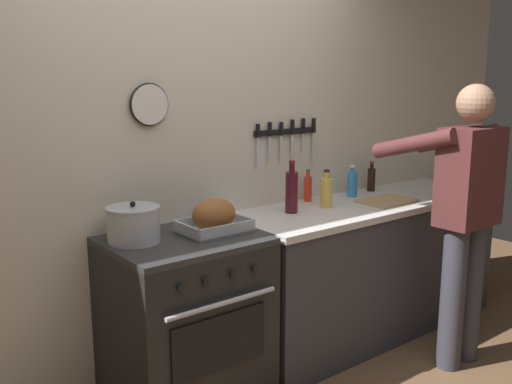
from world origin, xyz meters
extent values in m
cube|color=beige|center=(0.00, 1.35, 1.30)|extent=(6.00, 0.10, 2.60)
cube|color=black|center=(0.72, 1.29, 1.36)|extent=(0.50, 0.02, 0.04)
cube|color=silver|center=(0.49, 1.28, 1.25)|extent=(0.02, 0.00, 0.18)
cube|color=black|center=(0.49, 1.28, 1.38)|extent=(0.02, 0.02, 0.08)
cube|color=silver|center=(0.58, 1.28, 1.26)|extent=(0.02, 0.00, 0.15)
cube|color=black|center=(0.58, 1.28, 1.38)|extent=(0.02, 0.02, 0.09)
cube|color=silver|center=(0.67, 1.28, 1.25)|extent=(0.02, 0.00, 0.17)
cube|color=black|center=(0.67, 1.28, 1.38)|extent=(0.02, 0.02, 0.08)
cube|color=silver|center=(0.77, 1.28, 1.27)|extent=(0.02, 0.00, 0.14)
cube|color=black|center=(0.77, 1.28, 1.38)|extent=(0.02, 0.02, 0.09)
cube|color=silver|center=(0.86, 1.28, 1.28)|extent=(0.01, 0.00, 0.12)
cube|color=black|center=(0.86, 1.28, 1.39)|extent=(0.02, 0.02, 0.10)
cube|color=silver|center=(0.95, 1.28, 1.25)|extent=(0.02, 0.00, 0.17)
cube|color=black|center=(0.95, 1.28, 1.38)|extent=(0.02, 0.02, 0.09)
cylinder|color=white|center=(-0.23, 1.28, 1.55)|extent=(0.21, 0.02, 0.21)
torus|color=black|center=(-0.23, 1.28, 1.55)|extent=(0.22, 0.02, 0.22)
cube|color=#38383D|center=(1.20, 0.99, 0.43)|extent=(2.00, 0.62, 0.86)
cube|color=silver|center=(1.20, 0.99, 0.88)|extent=(2.03, 0.65, 0.04)
cube|color=black|center=(-0.22, 0.99, 0.43)|extent=(0.76, 0.62, 0.87)
cube|color=black|center=(-0.22, 0.67, 0.45)|extent=(0.53, 0.01, 0.28)
cube|color=#2D2D2D|center=(-0.22, 0.99, 0.89)|extent=(0.76, 0.62, 0.03)
cylinder|color=black|center=(-0.43, 0.67, 0.78)|extent=(0.04, 0.02, 0.04)
cylinder|color=black|center=(-0.30, 0.67, 0.78)|extent=(0.04, 0.02, 0.04)
cylinder|color=black|center=(-0.14, 0.67, 0.78)|extent=(0.04, 0.02, 0.04)
cylinder|color=black|center=(-0.01, 0.67, 0.78)|extent=(0.04, 0.02, 0.04)
cylinder|color=silver|center=(-0.22, 0.65, 0.66)|extent=(0.61, 0.02, 0.02)
cylinder|color=#383842|center=(1.19, 0.34, 0.43)|extent=(0.14, 0.14, 0.86)
cylinder|color=#383842|center=(1.37, 0.34, 0.43)|extent=(0.14, 0.14, 0.86)
cube|color=#4C2323|center=(1.28, 0.34, 1.14)|extent=(0.38, 0.22, 0.56)
sphere|color=#9E755B|center=(1.28, 0.34, 1.55)|extent=(0.21, 0.21, 0.21)
cylinder|color=#4C2323|center=(1.07, 0.58, 1.32)|extent=(0.09, 0.55, 0.22)
cylinder|color=#4C2323|center=(1.49, 0.58, 1.32)|extent=(0.09, 0.55, 0.22)
cube|color=#B7B7BC|center=(-0.04, 0.98, 0.91)|extent=(0.34, 0.25, 0.01)
cube|color=#B7B7BC|center=(-0.04, 0.86, 0.94)|extent=(0.34, 0.01, 0.05)
cube|color=#B7B7BC|center=(-0.04, 1.11, 0.94)|extent=(0.34, 0.01, 0.05)
cube|color=#B7B7BC|center=(-0.21, 0.98, 0.94)|extent=(0.01, 0.25, 0.05)
cube|color=#B7B7BC|center=(0.13, 0.98, 0.94)|extent=(0.01, 0.25, 0.05)
ellipsoid|color=#935628|center=(-0.04, 0.98, 1.00)|extent=(0.25, 0.18, 0.17)
cylinder|color=#B7B7BC|center=(-0.45, 1.07, 0.98)|extent=(0.26, 0.26, 0.17)
cylinder|color=#B2B2B7|center=(-0.45, 1.07, 1.07)|extent=(0.26, 0.26, 0.01)
sphere|color=black|center=(-0.45, 1.07, 1.09)|extent=(0.03, 0.03, 0.03)
cube|color=tan|center=(1.25, 0.89, 0.91)|extent=(0.36, 0.24, 0.02)
cylinder|color=#47141E|center=(0.57, 1.06, 1.02)|extent=(0.07, 0.07, 0.25)
cylinder|color=#47141E|center=(0.57, 1.06, 1.17)|extent=(0.03, 0.03, 0.05)
cylinder|color=maroon|center=(0.57, 1.06, 1.21)|extent=(0.04, 0.04, 0.01)
cylinder|color=gold|center=(0.84, 1.03, 0.99)|extent=(0.07, 0.07, 0.18)
cylinder|color=gold|center=(0.84, 1.03, 1.10)|extent=(0.03, 0.03, 0.04)
cylinder|color=black|center=(0.84, 1.03, 1.13)|extent=(0.04, 0.04, 0.01)
cylinder|color=red|center=(0.86, 1.23, 0.98)|extent=(0.05, 0.05, 0.16)
cylinder|color=red|center=(0.86, 1.23, 1.08)|extent=(0.02, 0.02, 0.04)
cylinder|color=#197219|center=(0.86, 1.23, 1.10)|extent=(0.03, 0.03, 0.01)
cylinder|color=black|center=(1.45, 1.20, 0.98)|extent=(0.06, 0.06, 0.16)
cylinder|color=black|center=(1.45, 1.20, 1.08)|extent=(0.03, 0.03, 0.04)
cylinder|color=#B21919|center=(1.45, 1.20, 1.10)|extent=(0.03, 0.03, 0.01)
cylinder|color=#338CCC|center=(1.20, 1.15, 0.98)|extent=(0.07, 0.07, 0.16)
cylinder|color=#338CCC|center=(1.20, 1.15, 1.08)|extent=(0.03, 0.03, 0.04)
cylinder|color=white|center=(1.20, 1.15, 1.11)|extent=(0.03, 0.03, 0.01)
camera|label=1|loc=(-1.66, -1.43, 1.70)|focal=40.28mm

